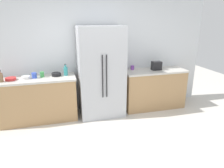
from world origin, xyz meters
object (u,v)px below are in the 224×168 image
Objects in this scene: cup_a at (34,75)px; bottle_a at (66,71)px; bottle_b at (1,77)px; cup_b at (42,74)px; refrigerator at (101,72)px; toaster at (156,66)px; bowl_b at (26,77)px; cup_c at (132,68)px; bowl_a at (11,79)px; bowl_c at (56,74)px.

bottle_a is at bearing 3.87° from cup_a.
cup_b is (0.71, 0.16, -0.04)m from bottle_b.
bottle_a is (-0.72, 0.10, 0.05)m from refrigerator.
refrigerator is 1.31m from toaster.
toaster is (1.30, 0.05, 0.05)m from refrigerator.
toaster is 2.04× the size of cup_b.
bottle_a is (-2.02, 0.06, -0.00)m from toaster.
cup_b is 0.64× the size of bowl_b.
refrigerator reaches higher than toaster.
bottle_a is 2.55× the size of cup_c.
bowl_a is (0.14, 0.09, -0.07)m from bottle_b.
bottle_a is 1.27× the size of bowl_c.
bowl_c reaches higher than bowl_a.
bowl_a is at bearing 178.95° from refrigerator.
cup_a is 0.15m from cup_b.
cup_c is 0.48× the size of bowl_a.
refrigerator is 8.70× the size of toaster.
toaster is 2.31× the size of cup_c.
bottle_b is 0.18m from bowl_a.
bowl_a is at bearing -172.93° from cup_b.
refrigerator is at bearing -2.67° from cup_a.
toaster is 1.15× the size of bowl_c.
bowl_c is at bearing 5.30° from bowl_b.
bottle_a is at bearing -175.45° from cup_c.
bottle_a reaches higher than bowl_b.
cup_c is (2.12, 0.16, -0.01)m from cup_a.
bowl_a is at bearing 30.50° from bottle_b.
bottle_b is 2.17× the size of cup_a.
refrigerator is 17.74× the size of cup_b.
cup_b is 0.28m from bowl_c.
cup_a is at bearing -175.64° from cup_c.
bowl_a is 1.19× the size of bowl_b.
bottle_a is 1.03× the size of bottle_b.
bowl_c is at bearing 1.89° from cup_b.
cup_a is 0.54× the size of bowl_a.
toaster is 2.02m from bottle_a.
bottle_b reaches higher than cup_c.
bottle_b is at bearing -164.92° from bowl_b.
cup_c is at bearing 161.14° from toaster.
cup_b is at bearing -179.92° from bottle_a.
bottle_a is at bearing 7.54° from bottle_b.
refrigerator is 1.19m from cup_b.
bottle_a is 1.51m from cup_c.
refrigerator is at bearing -4.95° from cup_b.
cup_b is 0.57× the size of bowl_c.
refrigerator is at bearing -177.93° from toaster.
bowl_b is (-0.77, -0.04, -0.07)m from bottle_a.
cup_a is at bearing -173.22° from bowl_c.
refrigerator is at bearing -1.05° from bowl_a.
bowl_b reaches higher than bowl_a.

